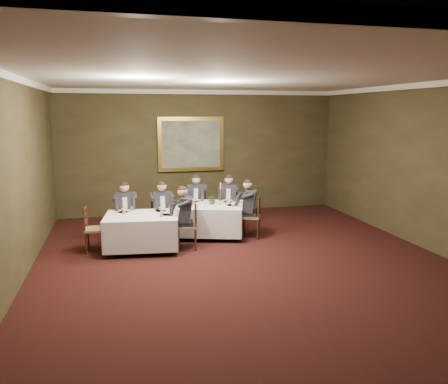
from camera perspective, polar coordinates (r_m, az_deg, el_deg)
name	(u,v)px	position (r m, az deg, el deg)	size (l,w,h in m)	color
ground	(251,270)	(8.25, 3.57, -10.12)	(10.00, 10.00, 0.00)	black
ceiling	(253,76)	(7.75, 3.87, 14.89)	(8.00, 10.00, 0.10)	silver
back_wall	(200,152)	(12.64, -3.14, 5.22)	(8.00, 0.10, 3.50)	#322A19
left_wall	(9,186)	(7.64, -26.25, 0.74)	(0.10, 10.00, 3.50)	#322A19
right_wall	(443,170)	(9.78, 26.69, 2.60)	(0.10, 10.00, 3.50)	#322A19
crown_molding	(253,79)	(7.75, 3.86, 14.45)	(8.00, 10.00, 0.12)	white
table_main	(210,217)	(10.27, -1.84, -3.35)	(1.82, 1.59, 0.67)	#33180E
table_second	(142,229)	(9.40, -10.68, -4.82)	(1.66, 1.34, 0.67)	#33180E
chair_main_backleft	(197,216)	(11.11, -3.55, -3.17)	(0.55, 0.53, 1.00)	#8A6646
diner_main_backleft	(197,208)	(11.05, -3.57, -2.03)	(0.53, 0.58, 1.35)	black
chair_main_backright	(229,217)	(11.04, 0.70, -3.24)	(0.57, 0.56, 1.00)	#8A6646
diner_main_backright	(229,208)	(10.98, 0.69, -2.10)	(0.56, 0.60, 1.35)	black
chair_main_endleft	(169,224)	(10.45, -7.15, -4.12)	(0.51, 0.53, 1.00)	#8A6646
chair_main_endright	(251,225)	(10.26, 3.58, -4.32)	(0.56, 0.57, 1.00)	#8A6646
diner_main_endright	(251,215)	(10.21, 3.53, -3.08)	(0.60, 0.55, 1.35)	black
chair_sec_backleft	(126,228)	(10.23, -12.67, -4.61)	(0.45, 0.43, 1.00)	#8A6646
diner_sec_backleft	(126,218)	(10.17, -12.72, -3.38)	(0.43, 0.49, 1.35)	black
chair_sec_backright	(162,227)	(10.18, -8.10, -4.53)	(0.48, 0.46, 1.00)	#8A6646
diner_sec_backright	(162,217)	(10.11, -8.12, -3.30)	(0.45, 0.52, 1.35)	black
chair_sec_endright	(188,235)	(9.43, -4.78, -5.67)	(0.48, 0.50, 1.00)	#8A6646
diner_sec_endright	(187,225)	(9.37, -4.87, -4.33)	(0.53, 0.46, 1.35)	black
chair_sec_endleft	(95,239)	(9.56, -16.44, -5.85)	(0.44, 0.46, 1.00)	#8A6646
centerpiece	(213,199)	(10.19, -1.51, -0.88)	(0.24, 0.20, 0.26)	#2D5926
candlestick	(221,196)	(10.15, -0.45, -0.56)	(0.08, 0.08, 0.53)	#A57F32
place_setting_table_main	(196,200)	(10.59, -3.65, -1.02)	(0.33, 0.31, 0.14)	white
place_setting_table_second	(126,210)	(9.69, -12.74, -2.33)	(0.33, 0.31, 0.14)	white
painting	(191,144)	(12.51, -4.32, 6.24)	(1.88, 0.09, 1.54)	gold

